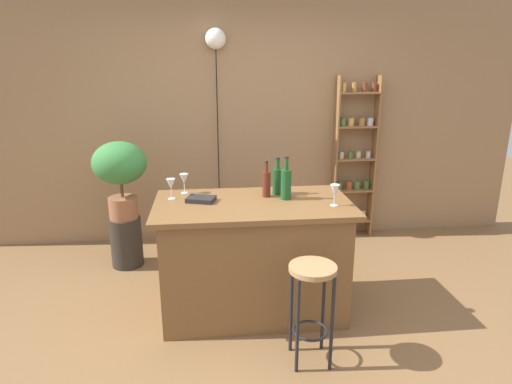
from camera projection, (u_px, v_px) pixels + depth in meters
name	position (u px, v px, depth m)	size (l,w,h in m)	color
ground	(257.00, 329.00, 3.40)	(12.00, 12.00, 0.00)	brown
back_wall	(238.00, 115.00, 4.85)	(6.40, 0.10, 2.80)	#997551
kitchen_counter	(253.00, 257.00, 3.55)	(1.52, 0.83, 0.93)	brown
bar_stool	(312.00, 292.00, 2.91)	(0.31, 0.31, 0.71)	black
spice_shelf	(354.00, 158.00, 4.98)	(0.47, 0.16, 1.82)	olive
plant_stool	(126.00, 242.00, 4.40)	(0.31, 0.31, 0.50)	#2D2823
potted_plant	(120.00, 170.00, 4.19)	(0.51, 0.46, 0.76)	#935B3D
bottle_sauce_amber	(277.00, 180.00, 3.60)	(0.08, 0.08, 0.30)	#194C23
bottle_soda_blue	(266.00, 183.00, 3.53)	(0.06, 0.06, 0.29)	#5B2319
bottle_spirits_clear	(286.00, 183.00, 3.46)	(0.08, 0.08, 0.34)	#194C23
wine_glass_left	(184.00, 179.00, 3.62)	(0.07, 0.07, 0.16)	silver
wine_glass_center	(335.00, 191.00, 3.31)	(0.07, 0.07, 0.16)	silver
wine_glass_right	(171.00, 185.00, 3.47)	(0.07, 0.07, 0.16)	silver
cookbook	(201.00, 199.00, 3.44)	(0.21, 0.15, 0.04)	black
pendant_globe_light	(216.00, 42.00, 4.51)	(0.21, 0.21, 2.29)	black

